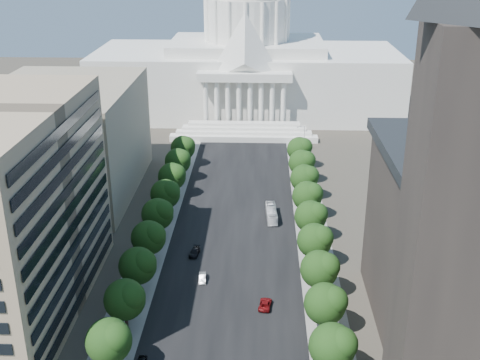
# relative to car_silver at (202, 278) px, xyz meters

# --- Properties ---
(road_asphalt) EXTENTS (30.00, 260.00, 0.01)m
(road_asphalt) POSITION_rel_car_silver_xyz_m (5.67, 37.05, -0.66)
(road_asphalt) COLOR black
(road_asphalt) RESTS_ON ground
(sidewalk_left) EXTENTS (8.00, 260.00, 0.02)m
(sidewalk_left) POSITION_rel_car_silver_xyz_m (-13.33, 37.05, -0.66)
(sidewalk_left) COLOR gray
(sidewalk_left) RESTS_ON ground
(sidewalk_right) EXTENTS (8.00, 260.00, 0.02)m
(sidewalk_right) POSITION_rel_car_silver_xyz_m (24.67, 37.05, -0.66)
(sidewalk_right) COLOR gray
(sidewalk_right) RESTS_ON ground
(capitol) EXTENTS (120.00, 56.00, 73.00)m
(capitol) POSITION_rel_car_silver_xyz_m (5.67, 131.94, 19.35)
(capitol) COLOR white
(capitol) RESTS_ON ground
(office_block_left_far) EXTENTS (38.00, 52.00, 30.00)m
(office_block_left_far) POSITION_rel_car_silver_xyz_m (-42.33, 47.05, 14.34)
(office_block_left_far) COLOR gray
(office_block_left_far) RESTS_ON ground
(tree_l_b) EXTENTS (7.79, 7.60, 9.97)m
(tree_l_b) POSITION_rel_car_silver_xyz_m (-11.99, -29.15, 5.79)
(tree_l_b) COLOR #33261C
(tree_l_b) RESTS_ON ground
(tree_l_c) EXTENTS (7.79, 7.60, 9.97)m
(tree_l_c) POSITION_rel_car_silver_xyz_m (-11.99, -17.15, 5.79)
(tree_l_c) COLOR #33261C
(tree_l_c) RESTS_ON ground
(tree_l_d) EXTENTS (7.79, 7.60, 9.97)m
(tree_l_d) POSITION_rel_car_silver_xyz_m (-11.99, -5.15, 5.79)
(tree_l_d) COLOR #33261C
(tree_l_d) RESTS_ON ground
(tree_l_e) EXTENTS (7.79, 7.60, 9.97)m
(tree_l_e) POSITION_rel_car_silver_xyz_m (-11.99, 6.85, 5.79)
(tree_l_e) COLOR #33261C
(tree_l_e) RESTS_ON ground
(tree_l_f) EXTENTS (7.79, 7.60, 9.97)m
(tree_l_f) POSITION_rel_car_silver_xyz_m (-11.99, 18.85, 5.79)
(tree_l_f) COLOR #33261C
(tree_l_f) RESTS_ON ground
(tree_l_g) EXTENTS (7.79, 7.60, 9.97)m
(tree_l_g) POSITION_rel_car_silver_xyz_m (-11.99, 30.85, 5.79)
(tree_l_g) COLOR #33261C
(tree_l_g) RESTS_ON ground
(tree_l_h) EXTENTS (7.79, 7.60, 9.97)m
(tree_l_h) POSITION_rel_car_silver_xyz_m (-11.99, 42.85, 5.79)
(tree_l_h) COLOR #33261C
(tree_l_h) RESTS_ON ground
(tree_l_i) EXTENTS (7.79, 7.60, 9.97)m
(tree_l_i) POSITION_rel_car_silver_xyz_m (-11.99, 54.85, 5.79)
(tree_l_i) COLOR #33261C
(tree_l_i) RESTS_ON ground
(tree_l_j) EXTENTS (7.79, 7.60, 9.97)m
(tree_l_j) POSITION_rel_car_silver_xyz_m (-11.99, 66.85, 5.79)
(tree_l_j) COLOR #33261C
(tree_l_j) RESTS_ON ground
(tree_r_b) EXTENTS (7.79, 7.60, 9.97)m
(tree_r_b) POSITION_rel_car_silver_xyz_m (24.01, -29.15, 5.79)
(tree_r_b) COLOR #33261C
(tree_r_b) RESTS_ON ground
(tree_r_c) EXTENTS (7.79, 7.60, 9.97)m
(tree_r_c) POSITION_rel_car_silver_xyz_m (24.01, -17.15, 5.79)
(tree_r_c) COLOR #33261C
(tree_r_c) RESTS_ON ground
(tree_r_d) EXTENTS (7.79, 7.60, 9.97)m
(tree_r_d) POSITION_rel_car_silver_xyz_m (24.01, -5.15, 5.79)
(tree_r_d) COLOR #33261C
(tree_r_d) RESTS_ON ground
(tree_r_e) EXTENTS (7.79, 7.60, 9.97)m
(tree_r_e) POSITION_rel_car_silver_xyz_m (24.01, 6.85, 5.79)
(tree_r_e) COLOR #33261C
(tree_r_e) RESTS_ON ground
(tree_r_f) EXTENTS (7.79, 7.60, 9.97)m
(tree_r_f) POSITION_rel_car_silver_xyz_m (24.01, 18.85, 5.79)
(tree_r_f) COLOR #33261C
(tree_r_f) RESTS_ON ground
(tree_r_g) EXTENTS (7.79, 7.60, 9.97)m
(tree_r_g) POSITION_rel_car_silver_xyz_m (24.01, 30.85, 5.79)
(tree_r_g) COLOR #33261C
(tree_r_g) RESTS_ON ground
(tree_r_h) EXTENTS (7.79, 7.60, 9.97)m
(tree_r_h) POSITION_rel_car_silver_xyz_m (24.01, 42.85, 5.79)
(tree_r_h) COLOR #33261C
(tree_r_h) RESTS_ON ground
(tree_r_i) EXTENTS (7.79, 7.60, 9.97)m
(tree_r_i) POSITION_rel_car_silver_xyz_m (24.01, 54.85, 5.79)
(tree_r_i) COLOR #33261C
(tree_r_i) RESTS_ON ground
(tree_r_j) EXTENTS (7.79, 7.60, 9.97)m
(tree_r_j) POSITION_rel_car_silver_xyz_m (24.01, 66.85, 5.79)
(tree_r_j) COLOR #33261C
(tree_r_j) RESTS_ON ground
(streetlight_b) EXTENTS (2.61, 0.44, 9.00)m
(streetlight_b) POSITION_rel_car_silver_xyz_m (25.58, -17.95, 5.16)
(streetlight_b) COLOR gray
(streetlight_b) RESTS_ON ground
(streetlight_c) EXTENTS (2.61, 0.44, 9.00)m
(streetlight_c) POSITION_rel_car_silver_xyz_m (25.58, 7.05, 5.16)
(streetlight_c) COLOR gray
(streetlight_c) RESTS_ON ground
(streetlight_d) EXTENTS (2.61, 0.44, 9.00)m
(streetlight_d) POSITION_rel_car_silver_xyz_m (25.58, 32.05, 5.16)
(streetlight_d) COLOR gray
(streetlight_d) RESTS_ON ground
(streetlight_e) EXTENTS (2.61, 0.44, 9.00)m
(streetlight_e) POSITION_rel_car_silver_xyz_m (25.58, 57.05, 5.16)
(streetlight_e) COLOR gray
(streetlight_e) RESTS_ON ground
(streetlight_f) EXTENTS (2.61, 0.44, 9.00)m
(streetlight_f) POSITION_rel_car_silver_xyz_m (25.58, 82.05, 5.16)
(streetlight_f) COLOR gray
(streetlight_f) RESTS_ON ground
(car_silver) EXTENTS (1.68, 4.09, 1.32)m
(car_silver) POSITION_rel_car_silver_xyz_m (0.00, 0.00, 0.00)
(car_silver) COLOR #B6BABF
(car_silver) RESTS_ON ground
(car_red) EXTENTS (2.88, 5.13, 1.35)m
(car_red) POSITION_rel_car_silver_xyz_m (13.11, -9.26, 0.02)
(car_red) COLOR maroon
(car_red) RESTS_ON ground
(car_dark_b) EXTENTS (2.51, 4.88, 1.35)m
(car_dark_b) POSITION_rel_car_silver_xyz_m (-2.80, 10.82, 0.02)
(car_dark_b) COLOR black
(car_dark_b) RESTS_ON ground
(city_bus) EXTENTS (3.09, 10.65, 2.93)m
(city_bus) POSITION_rel_car_silver_xyz_m (14.77, 30.50, 0.81)
(city_bus) COLOR white
(city_bus) RESTS_ON ground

